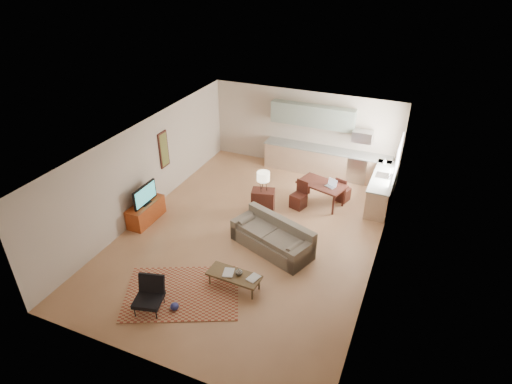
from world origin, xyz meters
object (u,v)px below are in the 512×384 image
at_px(armchair, 148,297).
at_px(tv_credenza, 146,212).
at_px(console_table, 263,202).
at_px(coffee_table, 234,281).
at_px(sofa, 272,236).
at_px(dining_table, 321,194).

height_order(armchair, tv_credenza, armchair).
bearing_deg(armchair, console_table, 65.91).
bearing_deg(tv_credenza, armchair, -53.51).
bearing_deg(coffee_table, armchair, -132.33).
relative_size(coffee_table, tv_credenza, 1.00).
relative_size(armchair, console_table, 1.00).
relative_size(sofa, armchair, 2.99).
bearing_deg(armchair, coffee_table, 30.72).
xyz_separation_m(armchair, tv_credenza, (-2.10, 2.84, -0.09)).
bearing_deg(dining_table, console_table, -124.47).
height_order(coffee_table, dining_table, dining_table).
xyz_separation_m(sofa, dining_table, (0.55, 2.64, -0.05)).
distance_m(sofa, tv_credenza, 3.73).
height_order(armchair, console_table, armchair).
bearing_deg(tv_credenza, dining_table, 33.37).
bearing_deg(coffee_table, sofa, 83.30).
distance_m(armchair, dining_table, 6.07).
relative_size(armchair, dining_table, 0.55).
bearing_deg(dining_table, tv_credenza, -130.57).
relative_size(tv_credenza, dining_table, 0.91).
height_order(console_table, dining_table, console_table).
distance_m(sofa, coffee_table, 1.70).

